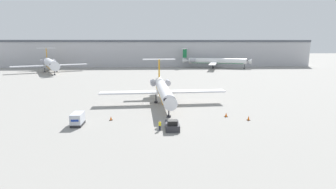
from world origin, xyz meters
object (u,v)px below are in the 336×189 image
Objects in this scene: airplane_parked_far_right at (50,64)px; airplane_main at (163,89)px; worker_near_tug at (160,125)px; traffic_cone_right at (226,115)px; traffic_cone_mid at (249,118)px; traffic_cone_left at (111,118)px; airplane_parked_far_left at (215,61)px; luggage_cart at (78,119)px; pushback_tug at (172,125)px.

airplane_main is at bearing -53.29° from airplane_parked_far_right.
traffic_cone_right is (12.87, 7.29, -0.47)m from worker_near_tug.
airplane_parked_far_right reaches higher than airplane_main.
traffic_cone_mid is 0.02× the size of airplane_parked_far_right.
airplane_main is at bearing 52.21° from traffic_cone_left.
worker_near_tug is 14.80m from traffic_cone_right.
airplane_parked_far_left is 84.76m from airplane_parked_far_right.
traffic_cone_right is at bearing -101.82° from airplane_parked_far_left.
airplane_main is 90.19m from airplane_parked_far_left.
airplane_parked_far_right reaches higher than traffic_cone_mid.
airplane_parked_far_left is at bearing 72.31° from worker_near_tug.
luggage_cart is 0.09× the size of airplane_parked_far_left.
pushback_tug is at bearing -87.54° from airplane_main.
pushback_tug is 1.19× the size of luggage_cart.
airplane_parked_far_right is (-51.60, 69.20, 0.74)m from airplane_main.
traffic_cone_mid is (25.15, -1.41, 0.03)m from traffic_cone_left.
worker_near_tug is at bearing -93.69° from airplane_main.
airplane_main is 21.98m from luggage_cart.
pushback_tug is 5.01× the size of traffic_cone_right.
airplane_main is 0.84× the size of airplane_parked_far_right.
airplane_parked_far_left is (20.14, 96.21, 3.54)m from traffic_cone_right.
traffic_cone_mid is (30.36, 1.31, -0.69)m from luggage_cart.
airplane_main is 86.33m from airplane_parked_far_right.
pushback_tug is (0.80, -18.62, -2.70)m from airplane_main.
pushback_tug is 16.33m from luggage_cart.
pushback_tug is 102.33m from airplane_parked_far_right.
airplane_main is 7.48× the size of pushback_tug.
airplane_parked_far_left is at bearing 64.83° from luggage_cart.
airplane_parked_far_left is at bearing 69.37° from airplane_main.
airplane_main reaches higher than traffic_cone_mid.
airplane_main reaches higher than traffic_cone_right.
worker_near_tug is at bearing -13.76° from luggage_cart.
airplane_main reaches higher than pushback_tug.
traffic_cone_right is at bearing -52.02° from airplane_parked_far_right.
airplane_parked_far_right is (-83.38, -15.20, 0.17)m from airplane_parked_far_left.
traffic_cone_right reaches higher than traffic_cone_left.
traffic_cone_right is at bearing -45.42° from airplane_main.
worker_near_tug is 1.98× the size of traffic_cone_mid.
traffic_cone_right is at bearing 143.67° from traffic_cone_mid.
pushback_tug is 2.10m from worker_near_tug.
traffic_cone_right is at bearing 32.14° from pushback_tug.
worker_near_tug is at bearing -163.81° from traffic_cone_mid.
airplane_parked_far_left is (41.82, 97.36, 3.55)m from traffic_cone_left.
worker_near_tug is (14.02, -3.44, -0.24)m from luggage_cart.
traffic_cone_mid is 0.02× the size of airplane_parked_far_left.
traffic_cone_left is 0.02× the size of airplane_parked_far_left.
airplane_parked_far_right reaches higher than pushback_tug.
pushback_tug is at bearing -59.17° from airplane_parked_far_right.
traffic_cone_left is 0.92× the size of traffic_cone_mid.
airplane_parked_far_left is (31.78, 84.41, 0.57)m from airplane_main.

